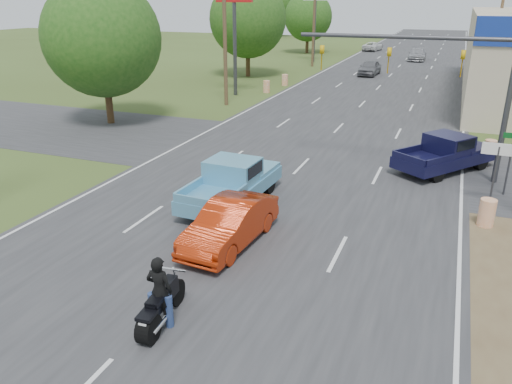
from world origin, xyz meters
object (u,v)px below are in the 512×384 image
at_px(red_convertible, 230,224).
at_px(distant_car_grey, 370,68).
at_px(navy_pickup, 447,152).
at_px(distant_car_white, 373,46).
at_px(motorcycle, 160,309).
at_px(distant_car_silver, 417,54).
at_px(rider, 160,294).
at_px(blue_pickup, 233,181).

relative_size(red_convertible, distant_car_grey, 1.00).
xyz_separation_m(navy_pickup, distant_car_white, (-12.34, 54.78, -0.23)).
relative_size(motorcycle, navy_pickup, 0.44).
xyz_separation_m(motorcycle, distant_car_silver, (1.00, 59.78, 0.23)).
distance_m(rider, distant_car_grey, 44.56).
xyz_separation_m(distant_car_silver, distant_car_white, (-7.27, 10.24, -0.12)).
height_order(blue_pickup, distant_car_silver, blue_pickup).
bearing_deg(motorcycle, distant_car_white, 90.03).
distance_m(blue_pickup, distant_car_grey, 36.57).
bearing_deg(distant_car_silver, red_convertible, -92.82).
height_order(navy_pickup, distant_car_silver, navy_pickup).
relative_size(rider, distant_car_silver, 0.35).
bearing_deg(rider, navy_pickup, -116.91).
relative_size(rider, blue_pickup, 0.33).
xyz_separation_m(rider, distant_car_grey, (-2.43, 44.49, -0.15)).
height_order(red_convertible, distant_car_silver, distant_car_silver).
bearing_deg(red_convertible, distant_car_white, 99.78).
relative_size(motorcycle, rider, 1.30).
bearing_deg(blue_pickup, distant_car_white, 97.15).
xyz_separation_m(distant_car_grey, distant_car_white, (-3.84, 25.47, -0.12)).
xyz_separation_m(blue_pickup, distant_car_white, (-4.69, 62.03, -0.26)).
xyz_separation_m(red_convertible, distant_car_white, (-6.04, 65.36, -0.09)).
relative_size(blue_pickup, distant_car_grey, 1.23).
height_order(red_convertible, rider, rider).
bearing_deg(distant_car_white, red_convertible, 103.91).
bearing_deg(distant_car_silver, motorcycle, -92.50).
bearing_deg(blue_pickup, distant_car_grey, 94.16).
height_order(motorcycle, rider, rider).
bearing_deg(distant_car_white, blue_pickup, 102.94).
height_order(rider, navy_pickup, rider).
bearing_deg(distant_car_white, motorcycle, 103.74).
bearing_deg(distant_car_grey, distant_car_white, 101.40).
relative_size(distant_car_grey, distant_car_white, 0.97).
xyz_separation_m(navy_pickup, distant_car_grey, (-8.50, 29.31, -0.11)).
xyz_separation_m(motorcycle, rider, (-0.01, 0.07, 0.38)).
bearing_deg(rider, blue_pickup, -83.82).
height_order(rider, blue_pickup, rider).
distance_m(motorcycle, distant_car_silver, 59.79).
bearing_deg(rider, distant_car_white, -89.97).
xyz_separation_m(red_convertible, distant_car_grey, (-2.21, 39.89, 0.02)).
height_order(motorcycle, distant_car_silver, distant_car_silver).
bearing_deg(navy_pickup, rider, -76.07).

